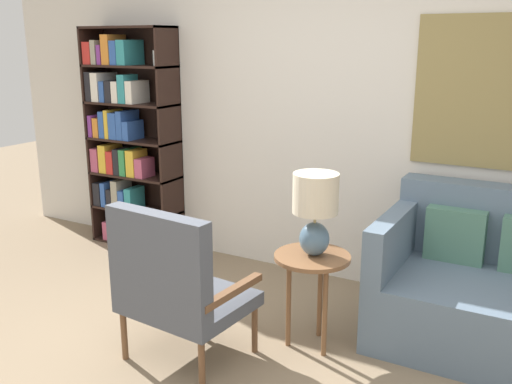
{
  "coord_description": "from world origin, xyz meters",
  "views": [
    {
      "loc": [
        1.54,
        -1.89,
        1.78
      ],
      "look_at": [
        -0.07,
        0.99,
        0.9
      ],
      "focal_mm": 40.0,
      "sensor_mm": 36.0,
      "label": 1
    }
  ],
  "objects_px": {
    "armchair": "(174,282)",
    "bookshelf": "(125,139)",
    "table_lamp": "(315,206)",
    "side_table": "(312,268)"
  },
  "relations": [
    {
      "from": "side_table",
      "to": "armchair",
      "type": "bearing_deg",
      "value": -135.36
    },
    {
      "from": "side_table",
      "to": "table_lamp",
      "type": "distance_m",
      "value": 0.37
    },
    {
      "from": "armchair",
      "to": "side_table",
      "type": "relative_size",
      "value": 1.6
    },
    {
      "from": "armchair",
      "to": "table_lamp",
      "type": "distance_m",
      "value": 0.89
    },
    {
      "from": "armchair",
      "to": "bookshelf",
      "type": "bearing_deg",
      "value": 137.97
    },
    {
      "from": "armchair",
      "to": "side_table",
      "type": "height_order",
      "value": "armchair"
    },
    {
      "from": "bookshelf",
      "to": "table_lamp",
      "type": "height_order",
      "value": "bookshelf"
    },
    {
      "from": "side_table",
      "to": "bookshelf",
      "type": "bearing_deg",
      "value": 157.98
    },
    {
      "from": "bookshelf",
      "to": "table_lamp",
      "type": "xyz_separation_m",
      "value": [
        2.18,
        -0.87,
        -0.07
      ]
    },
    {
      "from": "bookshelf",
      "to": "side_table",
      "type": "relative_size",
      "value": 3.27
    }
  ]
}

